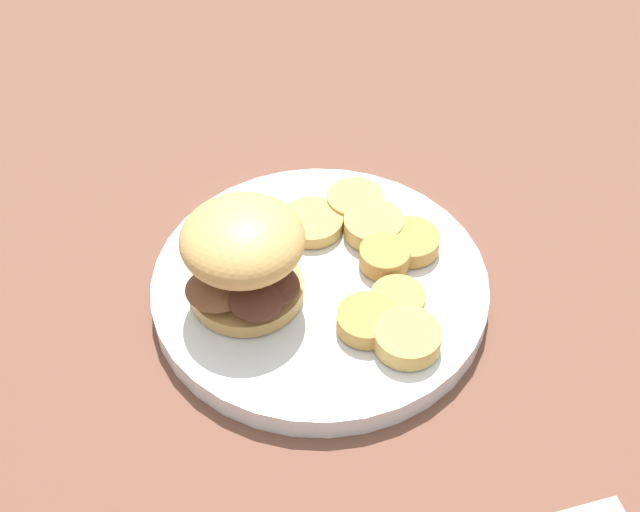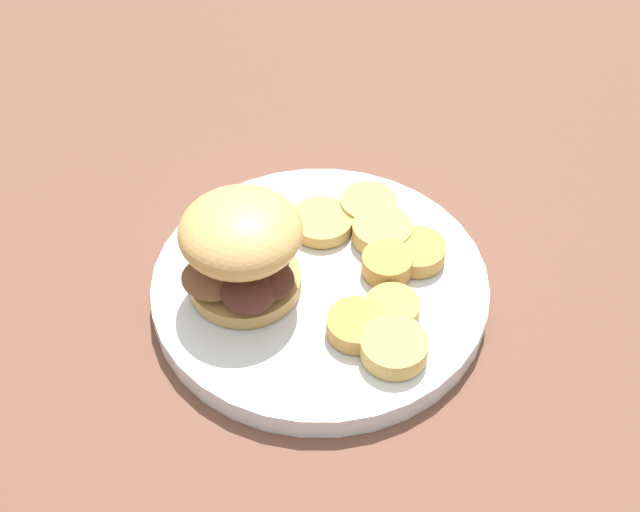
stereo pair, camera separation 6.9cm
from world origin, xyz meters
name	(u,v)px [view 2 (the right image)]	position (x,y,z in m)	size (l,w,h in m)	color
ground_plane	(320,296)	(0.00, 0.00, 0.00)	(4.00, 4.00, 0.00)	brown
dinner_plate	(320,286)	(0.00, 0.00, 0.01)	(0.27, 0.27, 0.02)	white
sandwich	(242,250)	(-0.04, 0.05, 0.06)	(0.09, 0.10, 0.08)	tan
potato_round_0	(394,347)	(-0.04, -0.08, 0.03)	(0.05, 0.05, 0.02)	tan
potato_round_1	(322,222)	(0.05, 0.03, 0.03)	(0.05, 0.05, 0.01)	tan
potato_round_2	(416,252)	(0.06, -0.06, 0.03)	(0.05, 0.05, 0.01)	#BC8942
potato_round_3	(393,308)	(-0.01, -0.07, 0.03)	(0.04, 0.04, 0.01)	tan
potato_round_4	(357,325)	(-0.03, -0.05, 0.03)	(0.05, 0.05, 0.01)	#BC8942
potato_round_5	(382,232)	(0.06, -0.02, 0.03)	(0.05, 0.05, 0.02)	tan
potato_round_6	(370,206)	(0.09, 0.00, 0.03)	(0.05, 0.05, 0.01)	tan
potato_round_7	(387,264)	(0.03, -0.04, 0.03)	(0.04, 0.04, 0.02)	#BC8942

